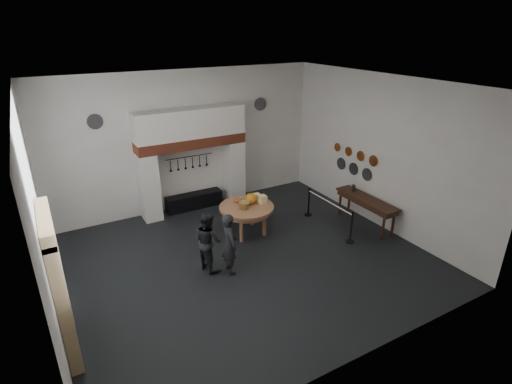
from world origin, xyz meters
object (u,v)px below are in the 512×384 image
visitor_near (230,244)px  side_table (367,199)px  work_table (247,207)px  barrier_post_near (351,228)px  visitor_far (208,241)px  iron_range (194,201)px  barrier_post_far (309,202)px

visitor_near → side_table: 4.72m
work_table → barrier_post_near: bearing=-40.0°
work_table → visitor_near: (-1.32, -1.56, -0.04)m
visitor_far → side_table: size_ratio=0.71×
iron_range → barrier_post_near: barrier_post_near is taller
visitor_far → barrier_post_near: 4.11m
visitor_near → side_table: size_ratio=0.73×
visitor_far → visitor_near: bearing=-149.2°
side_table → work_table: bearing=158.5°
visitor_far → barrier_post_far: (4.02, 1.23, -0.33)m
visitor_far → barrier_post_far: 4.22m
visitor_near → visitor_far: (-0.40, 0.40, -0.01)m
iron_range → work_table: 2.60m
iron_range → barrier_post_far: bearing=-38.2°
visitor_near → barrier_post_far: (3.62, 1.63, -0.35)m
barrier_post_near → barrier_post_far: size_ratio=1.00×
iron_range → side_table: size_ratio=0.86×
work_table → visitor_near: size_ratio=1.00×
side_table → barrier_post_near: (-1.09, -0.59, -0.42)m
side_table → barrier_post_near: 1.31m
visitor_far → barrier_post_near: (4.02, -0.77, -0.33)m
iron_range → visitor_near: visitor_near is taller
work_table → visitor_far: size_ratio=1.02×
work_table → side_table: size_ratio=0.72×
work_table → visitor_near: 2.04m
work_table → visitor_far: (-1.72, -1.16, -0.06)m
visitor_far → barrier_post_far: bearing=-87.2°
barrier_post_far → visitor_far: bearing=-163.0°
iron_range → work_table: size_ratio=1.19×
barrier_post_near → barrier_post_far: same height
visitor_near → iron_range: bearing=-3.8°
work_table → visitor_far: bearing=-145.9°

